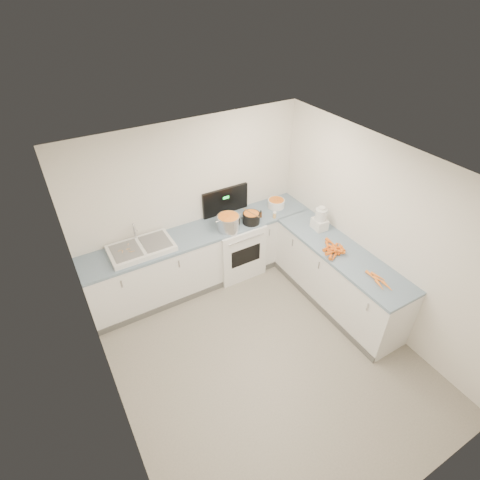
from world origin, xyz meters
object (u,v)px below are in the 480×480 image
sink (141,248)px  extract_bottle (261,215)px  steel_pot (229,223)px  black_pot (251,219)px  food_processor (320,219)px  spice_jar (274,215)px  stove (235,246)px  mixing_bowl (276,203)px

sink → extract_bottle: sink is taller
steel_pot → black_pot: steel_pot is taller
extract_bottle → food_processor: bearing=-50.0°
sink → black_pot: bearing=-6.0°
steel_pot → black_pot: (0.38, -0.02, -0.03)m
spice_jar → black_pot: bearing=169.8°
steel_pot → extract_bottle: 0.58m
black_pot → spice_jar: (0.38, -0.07, -0.03)m
stove → black_pot: 0.59m
stove → extract_bottle: size_ratio=14.52×
mixing_bowl → sink: bearing=-179.6°
spice_jar → food_processor: (0.40, -0.57, 0.11)m
mixing_bowl → spice_jar: bearing=-129.0°
black_pot → spice_jar: 0.38m
spice_jar → steel_pot: bearing=173.3°
sink → food_processor: size_ratio=2.36×
black_pot → mixing_bowl: bearing=17.9°
steel_pot → stove: bearing=37.2°
stove → spice_jar: (0.57, -0.23, 0.51)m
sink → extract_bottle: (1.85, -0.12, 0.01)m
food_processor → steel_pot: bearing=150.5°
sink → stove: bearing=-0.6°
black_pot → food_processor: size_ratio=0.71×
stove → mixing_bowl: (0.78, 0.03, 0.53)m
black_pot → extract_bottle: (0.21, 0.05, -0.03)m
stove → food_processor: size_ratio=3.73×
mixing_bowl → food_processor: 0.85m
sink → steel_pot: 1.28m
mixing_bowl → black_pot: bearing=-162.1°
steel_pot → spice_jar: size_ratio=3.86×
food_processor → extract_bottle: bearing=130.0°
extract_bottle → stove: bearing=165.2°
steel_pot → food_processor: size_ratio=0.91×
mixing_bowl → extract_bottle: 0.40m
stove → mixing_bowl: 0.94m
steel_pot → spice_jar: steel_pot is taller
mixing_bowl → spice_jar: size_ratio=3.16×
extract_bottle → spice_jar: size_ratio=1.08×
mixing_bowl → stove: bearing=-177.7°
black_pot → mixing_bowl: black_pot is taller
spice_jar → mixing_bowl: bearing=51.0°
black_pot → food_processor: 1.01m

